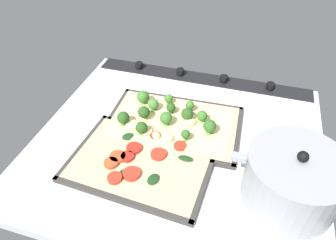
# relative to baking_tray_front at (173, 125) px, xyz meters

# --- Properties ---
(ground_plane) EXTENTS (0.79, 0.72, 0.03)m
(ground_plane) POSITION_rel_baking_tray_front_xyz_m (-0.03, 0.05, -0.02)
(ground_plane) COLOR silver
(stove_control_panel) EXTENTS (0.76, 0.07, 0.03)m
(stove_control_panel) POSITION_rel_baking_tray_front_xyz_m (-0.03, -0.27, 0.00)
(stove_control_panel) COLOR black
(stove_control_panel) RESTS_ON ground_plane
(baking_tray_front) EXTENTS (0.40, 0.26, 0.01)m
(baking_tray_front) POSITION_rel_baking_tray_front_xyz_m (0.00, 0.00, 0.00)
(baking_tray_front) COLOR #33302D
(baking_tray_front) RESTS_ON ground_plane
(broccoli_pizza) EXTENTS (0.37, 0.24, 0.06)m
(broccoli_pizza) POSITION_rel_baking_tray_front_xyz_m (0.01, 0.00, 0.02)
(broccoli_pizza) COLOR #D3B77F
(broccoli_pizza) RESTS_ON baking_tray_front
(baking_tray_back) EXTENTS (0.37, 0.28, 0.01)m
(baking_tray_back) POSITION_rel_baking_tray_front_xyz_m (0.04, 0.17, 0.00)
(baking_tray_back) COLOR #33302D
(baking_tray_back) RESTS_ON ground_plane
(veggie_pizza_back) EXTENTS (0.35, 0.25, 0.02)m
(veggie_pizza_back) POSITION_rel_baking_tray_front_xyz_m (0.04, 0.17, 0.01)
(veggie_pizza_back) COLOR tan
(veggie_pizza_back) RESTS_ON baking_tray_back
(cooking_pot) EXTENTS (0.29, 0.22, 0.15)m
(cooking_pot) POSITION_rel_baking_tray_front_xyz_m (-0.32, 0.17, 0.06)
(cooking_pot) COLOR gray
(cooking_pot) RESTS_ON ground_plane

